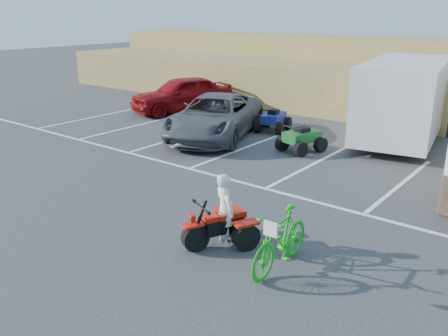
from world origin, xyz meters
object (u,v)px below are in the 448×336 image
Objects in this scene: grey_pickup at (215,116)px; red_car at (182,94)px; red_trike_atv at (218,245)px; rider at (225,209)px; green_dirt_bike at (281,240)px; cargo_trailer at (404,98)px; quad_atv_blue at (273,131)px; quad_atv_green at (301,151)px.

red_car reaches higher than grey_pickup.
red_trike_atv is 0.26× the size of grey_pickup.
rider is 1.39m from green_dirt_bike.
red_car is at bearing 176.73° from cargo_trailer.
red_trike_atv is at bearing -77.45° from quad_atv_blue.
green_dirt_bike is 10.46m from cargo_trailer.
red_car is (-11.00, 9.29, 0.25)m from green_dirt_bike.
green_dirt_bike is (1.37, -0.13, -0.18)m from rider.
grey_pickup is at bearing -12.39° from red_car.
rider reaches higher than red_trike_atv.
red_car reaches higher than quad_atv_green.
red_trike_atv is 0.30× the size of red_car.
rider is at bearing 90.00° from red_trike_atv.
green_dirt_bike is 0.39× the size of red_car.
cargo_trailer reaches higher than red_trike_atv.
cargo_trailer reaches higher than red_car.
red_car reaches higher than red_trike_atv.
grey_pickup reaches higher than rider.
red_trike_atv is 0.77× the size of green_dirt_bike.
rider is 0.23× the size of cargo_trailer.
grey_pickup is (-5.51, 6.48, 0.03)m from rider.
quad_atv_blue reaches higher than red_trike_atv.
cargo_trailer is at bearing 95.80° from green_dirt_bike.
grey_pickup reaches higher than quad_atv_blue.
quad_atv_blue is at bearing -168.61° from cargo_trailer.
red_car is (-9.63, 9.16, 0.07)m from rider.
red_car reaches higher than green_dirt_bike.
rider is 8.51m from grey_pickup.
cargo_trailer is at bearing 26.74° from red_car.
cargo_trailer is at bearing 13.24° from grey_pickup.
red_car is at bearing -18.98° from rider.
quad_atv_blue is at bearing -38.84° from rider.
green_dirt_bike is at bearing -92.19° from cargo_trailer.
grey_pickup is at bearing -155.67° from cargo_trailer.
green_dirt_bike is at bearing -19.56° from red_car.
green_dirt_bike is at bearing -47.67° from quad_atv_green.
quad_atv_green is at bearing -16.08° from grey_pickup.
red_car is at bearing 126.50° from grey_pickup.
red_trike_atv is at bearing -58.01° from quad_atv_green.
red_trike_atv is at bearing -23.54° from red_car.
green_dirt_bike is 10.38m from quad_atv_blue.
red_car is 5.45m from quad_atv_blue.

